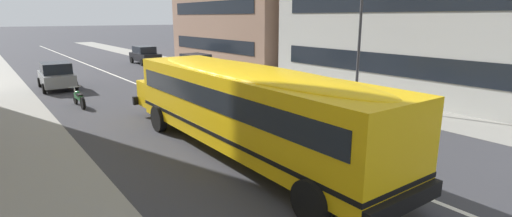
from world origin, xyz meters
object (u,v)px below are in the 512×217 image
object	(u,v)px
parked_car_green_by_lamppost	(196,65)
street_lamp	(361,17)
parked_car_black_past_driveway	(145,55)
school_bus	(242,102)
parked_car_grey_mid_block	(56,75)
motorcycle_near_kerb	(79,98)

from	to	relation	value
parked_car_green_by_lamppost	street_lamp	distance (m)	14.00
parked_car_black_past_driveway	school_bus	bearing A→B (deg)	-15.02
parked_car_grey_mid_block	motorcycle_near_kerb	world-z (taller)	parked_car_grey_mid_block
parked_car_grey_mid_block	street_lamp	size ratio (longest dim) A/B	0.58
parked_car_grey_mid_block	street_lamp	xyz separation A→B (m)	(13.86, 11.23, 3.47)
parked_car_green_by_lamppost	motorcycle_near_kerb	size ratio (longest dim) A/B	1.95
school_bus	motorcycle_near_kerb	size ratio (longest dim) A/B	6.44
school_bus	street_lamp	bearing A→B (deg)	-74.29
parked_car_black_past_driveway	parked_car_grey_mid_block	world-z (taller)	same
parked_car_black_past_driveway	street_lamp	xyz separation A→B (m)	(23.23, 2.10, 3.47)
parked_car_green_by_lamppost	motorcycle_near_kerb	xyz separation A→B (m)	(5.55, -9.45, -0.41)
motorcycle_near_kerb	street_lamp	distance (m)	14.30
parked_car_black_past_driveway	parked_car_green_by_lamppost	world-z (taller)	same
parked_car_grey_mid_block	street_lamp	distance (m)	18.17
parked_car_black_past_driveway	motorcycle_near_kerb	distance (m)	17.87
motorcycle_near_kerb	school_bus	bearing A→B (deg)	-166.54
parked_car_black_past_driveway	street_lamp	bearing A→B (deg)	4.26
parked_car_black_past_driveway	parked_car_grey_mid_block	bearing A→B (deg)	-45.14
parked_car_green_by_lamppost	parked_car_grey_mid_block	world-z (taller)	same
parked_car_grey_mid_block	street_lamp	bearing A→B (deg)	-138.44
street_lamp	motorcycle_near_kerb	bearing A→B (deg)	-125.03
school_bus	street_lamp	size ratio (longest dim) A/B	1.90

